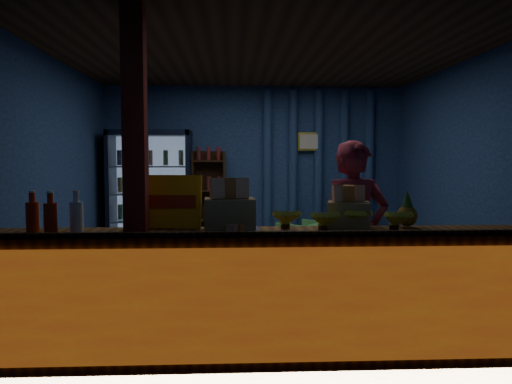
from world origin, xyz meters
TOP-DOWN VIEW (x-y plane):
  - ground at (0.00, 0.00)m, footprint 4.60×4.60m
  - room_walls at (0.00, 0.00)m, footprint 4.60×4.60m
  - counter at (0.00, -1.91)m, footprint 4.40×0.57m
  - support_post at (-1.05, -1.90)m, footprint 0.16×0.16m
  - beverage_cooler at (-1.55, 1.92)m, footprint 1.20×0.62m
  - bottle_shelf at (-0.70, 2.06)m, footprint 0.50×0.28m
  - curtain_folds at (1.00, 2.14)m, footprint 1.74×0.14m
  - framed_picture at (0.85, 2.10)m, footprint 0.36×0.04m
  - shopkeeper at (0.71, -1.37)m, footprint 0.65×0.48m
  - green_chair at (0.71, 1.44)m, footprint 0.92×0.92m
  - side_table at (1.35, 1.42)m, footprint 0.67×0.56m
  - yellow_sign at (-0.84, -1.68)m, footprint 0.53×0.16m
  - soda_bottles at (-1.65, -1.89)m, footprint 0.41×0.18m
  - snack_box_left at (-0.37, -1.84)m, footprint 0.38×0.32m
  - snack_box_centre at (0.56, -1.76)m, footprint 0.37×0.33m
  - pastry_tray at (-0.34, -1.90)m, footprint 0.41×0.41m
  - banana_bunches at (0.47, -1.87)m, footprint 1.06×0.30m
  - pineapple at (1.03, -1.74)m, footprint 0.16×0.16m

SIDE VIEW (x-z plane):
  - ground at x=0.00m, z-range 0.00..0.00m
  - side_table at x=1.35m, z-range -0.05..0.58m
  - green_chair at x=0.71m, z-range 0.00..0.60m
  - counter at x=0.00m, z-range -0.02..0.97m
  - bottle_shelf at x=-0.70m, z-range -0.01..1.59m
  - shopkeeper at x=0.71m, z-range 0.00..1.65m
  - beverage_cooler at x=-1.55m, z-range -0.02..1.88m
  - pastry_tray at x=-0.34m, z-range 0.94..1.01m
  - banana_bunches at x=0.47m, z-range 0.95..1.12m
  - pineapple at x=1.03m, z-range 0.93..1.21m
  - snack_box_centre at x=0.56m, z-range 0.90..1.24m
  - soda_bottles at x=-1.65m, z-range 0.92..1.23m
  - snack_box_left at x=-0.37m, z-range 0.89..1.29m
  - yellow_sign at x=-0.84m, z-range 0.95..1.36m
  - support_post at x=-1.05m, z-range 0.00..2.60m
  - curtain_folds at x=1.00m, z-range 0.05..2.55m
  - room_walls at x=0.00m, z-range -0.73..3.87m
  - framed_picture at x=0.85m, z-range 1.61..1.89m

